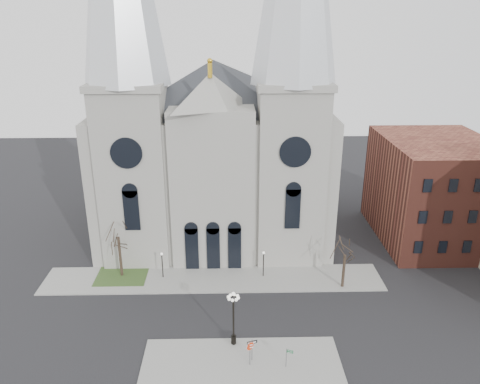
{
  "coord_description": "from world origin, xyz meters",
  "views": [
    {
      "loc": [
        2.06,
        -37.32,
        29.64
      ],
      "look_at": [
        3.13,
        8.0,
        12.29
      ],
      "focal_mm": 35.0,
      "sensor_mm": 36.0,
      "label": 1
    }
  ],
  "objects_px": {
    "street_name_sign": "(287,356)",
    "one_way_sign": "(252,346)",
    "stop_sign": "(250,348)",
    "globe_lamp": "(233,312)"
  },
  "relations": [
    {
      "from": "stop_sign",
      "to": "one_way_sign",
      "type": "distance_m",
      "value": 0.71
    },
    {
      "from": "stop_sign",
      "to": "globe_lamp",
      "type": "distance_m",
      "value": 3.72
    },
    {
      "from": "one_way_sign",
      "to": "street_name_sign",
      "type": "xyz_separation_m",
      "value": [
        3.08,
        -1.01,
        -0.3
      ]
    },
    {
      "from": "globe_lamp",
      "to": "stop_sign",
      "type": "bearing_deg",
      "value": -63.82
    },
    {
      "from": "stop_sign",
      "to": "one_way_sign",
      "type": "relative_size",
      "value": 1.12
    },
    {
      "from": "one_way_sign",
      "to": "globe_lamp",
      "type": "bearing_deg",
      "value": 108.78
    },
    {
      "from": "stop_sign",
      "to": "street_name_sign",
      "type": "xyz_separation_m",
      "value": [
        3.29,
        -0.39,
        -0.58
      ]
    },
    {
      "from": "stop_sign",
      "to": "globe_lamp",
      "type": "height_order",
      "value": "globe_lamp"
    },
    {
      "from": "stop_sign",
      "to": "street_name_sign",
      "type": "relative_size",
      "value": 1.25
    },
    {
      "from": "street_name_sign",
      "to": "one_way_sign",
      "type": "bearing_deg",
      "value": -179.4
    }
  ]
}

